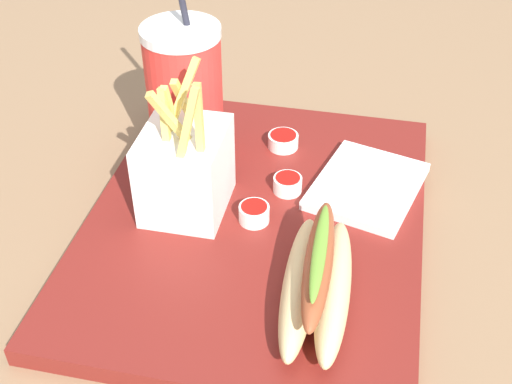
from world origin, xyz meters
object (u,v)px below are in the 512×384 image
ketchup_cup_1 (283,140)px  napkin_stack (367,186)px  soda_cup (185,91)px  ketchup_cup_3 (259,213)px  fries_basket (184,170)px  ketchup_cup_2 (288,183)px  hot_dog_1 (317,281)px

ketchup_cup_1 → napkin_stack: bearing=-120.7°
soda_cup → ketchup_cup_3: soda_cup is taller
soda_cup → napkin_stack: (-0.04, -0.21, -0.07)m
ketchup_cup_1 → ketchup_cup_3: size_ratio=1.14×
fries_basket → ketchup_cup_1: 0.16m
ketchup_cup_2 → hot_dog_1: bearing=-161.0°
fries_basket → napkin_stack: (0.07, -0.18, -0.04)m
hot_dog_1 → ketchup_cup_3: 0.12m
hot_dog_1 → napkin_stack: 0.17m
ketchup_cup_1 → napkin_stack: size_ratio=0.28×
napkin_stack → hot_dog_1: bearing=169.7°
soda_cup → ketchup_cup_2: bearing=-113.4°
ketchup_cup_1 → ketchup_cup_2: ketchup_cup_2 is taller
soda_cup → hot_dog_1: (-0.21, -0.18, -0.05)m
soda_cup → hot_dog_1: 0.28m
hot_dog_1 → napkin_stack: (0.17, -0.03, -0.02)m
ketchup_cup_1 → napkin_stack: 0.12m
fries_basket → ketchup_cup_2: fries_basket is taller
fries_basket → hot_dog_1: bearing=-124.4°
hot_dog_1 → napkin_stack: bearing=-10.3°
soda_cup → fries_basket: (-0.10, -0.03, -0.03)m
fries_basket → napkin_stack: bearing=-69.3°
soda_cup → ketchup_cup_1: 0.13m
ketchup_cup_2 → ketchup_cup_3: (-0.06, 0.02, 0.00)m
fries_basket → ketchup_cup_3: bearing=-94.8°
hot_dog_1 → ketchup_cup_1: size_ratio=4.90×
ketchup_cup_1 → hot_dog_1: bearing=-162.9°
ketchup_cup_2 → fries_basket: bearing=116.6°
soda_cup → fries_basket: size_ratio=1.51×
soda_cup → napkin_stack: 0.22m
ketchup_cup_1 → napkin_stack: (-0.06, -0.10, -0.00)m
soda_cup → ketchup_cup_1: size_ratio=6.86×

